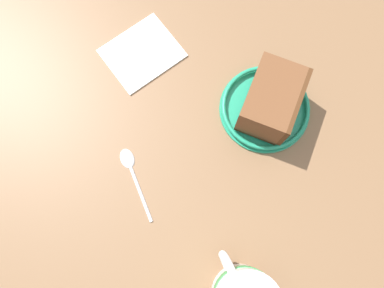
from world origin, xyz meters
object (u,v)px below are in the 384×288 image
object	(u,v)px
small_plate	(265,108)
cake_slice	(272,101)
teaspoon	(131,169)
folded_napkin	(142,53)

from	to	relation	value
small_plate	cake_slice	world-z (taller)	cake_slice
teaspoon	folded_napkin	size ratio (longest dim) A/B	1.03
small_plate	cake_slice	bearing A→B (deg)	137.42
cake_slice	teaspoon	distance (cm)	22.09
folded_napkin	cake_slice	bearing A→B (deg)	132.95
cake_slice	teaspoon	size ratio (longest dim) A/B	1.05
small_plate	cake_slice	size ratio (longest dim) A/B	1.13
cake_slice	teaspoon	bearing A→B (deg)	3.61
small_plate	folded_napkin	xyz separation A→B (cm)	(14.14, -15.23, -0.49)
small_plate	folded_napkin	bearing A→B (deg)	-47.11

